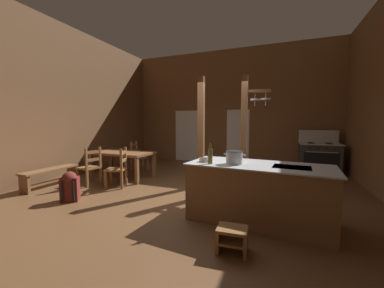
{
  "coord_description": "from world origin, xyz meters",
  "views": [
    {
      "loc": [
        1.85,
        -4.16,
        1.55
      ],
      "look_at": [
        -0.2,
        1.09,
        1.02
      ],
      "focal_mm": 20.97,
      "sensor_mm": 36.0,
      "label": 1
    }
  ],
  "objects_px": {
    "ladderback_chair_near_window": "(118,168)",
    "bottle_tall_on_counter": "(210,156)",
    "step_stool": "(232,238)",
    "ladderback_chair_at_table_end": "(138,157)",
    "stove_range": "(319,158)",
    "backpack": "(70,185)",
    "dining_table": "(123,155)",
    "ladderback_chair_by_post": "(90,167)",
    "stockpot_on_counter": "(234,157)",
    "mixing_bowl_on_counter": "(204,160)",
    "kitchen_island": "(258,193)",
    "bench_along_left_wall": "(50,174)"
  },
  "relations": [
    {
      "from": "ladderback_chair_near_window",
      "to": "bottle_tall_on_counter",
      "type": "xyz_separation_m",
      "value": [
        2.62,
        -0.98,
        0.59
      ]
    },
    {
      "from": "step_stool",
      "to": "ladderback_chair_at_table_end",
      "type": "distance_m",
      "value": 5.15
    },
    {
      "from": "stove_range",
      "to": "backpack",
      "type": "xyz_separation_m",
      "value": [
        -5.01,
        -4.64,
        -0.17
      ]
    },
    {
      "from": "dining_table",
      "to": "ladderback_chair_by_post",
      "type": "distance_m",
      "value": 0.96
    },
    {
      "from": "dining_table",
      "to": "ladderback_chair_at_table_end",
      "type": "distance_m",
      "value": 0.99
    },
    {
      "from": "stockpot_on_counter",
      "to": "dining_table",
      "type": "bearing_deg",
      "value": 154.49
    },
    {
      "from": "stockpot_on_counter",
      "to": "mixing_bowl_on_counter",
      "type": "bearing_deg",
      "value": 178.58
    },
    {
      "from": "dining_table",
      "to": "kitchen_island",
      "type": "bearing_deg",
      "value": -22.06
    },
    {
      "from": "ladderback_chair_by_post",
      "to": "bench_along_left_wall",
      "type": "xyz_separation_m",
      "value": [
        -0.8,
        -0.47,
        -0.15
      ]
    },
    {
      "from": "kitchen_island",
      "to": "ladderback_chair_near_window",
      "type": "xyz_separation_m",
      "value": [
        -3.34,
        0.76,
        -0.0
      ]
    },
    {
      "from": "stove_range",
      "to": "bottle_tall_on_counter",
      "type": "relative_size",
      "value": 4.14
    },
    {
      "from": "backpack",
      "to": "ladderback_chair_near_window",
      "type": "bearing_deg",
      "value": 79.18
    },
    {
      "from": "ladderback_chair_at_table_end",
      "to": "bottle_tall_on_counter",
      "type": "distance_m",
      "value": 4.29
    },
    {
      "from": "bench_along_left_wall",
      "to": "mixing_bowl_on_counter",
      "type": "bearing_deg",
      "value": -3.77
    },
    {
      "from": "kitchen_island",
      "to": "dining_table",
      "type": "relative_size",
      "value": 1.29
    },
    {
      "from": "ladderback_chair_near_window",
      "to": "ladderback_chair_by_post",
      "type": "bearing_deg",
      "value": -171.54
    },
    {
      "from": "bench_along_left_wall",
      "to": "ladderback_chair_at_table_end",
      "type": "bearing_deg",
      "value": 68.32
    },
    {
      "from": "ladderback_chair_by_post",
      "to": "kitchen_island",
      "type": "bearing_deg",
      "value": -8.98
    },
    {
      "from": "backpack",
      "to": "mixing_bowl_on_counter",
      "type": "distance_m",
      "value": 2.79
    },
    {
      "from": "ladderback_chair_by_post",
      "to": "bottle_tall_on_counter",
      "type": "bearing_deg",
      "value": -14.45
    },
    {
      "from": "ladderback_chair_by_post",
      "to": "backpack",
      "type": "relative_size",
      "value": 1.59
    },
    {
      "from": "ladderback_chair_at_table_end",
      "to": "bench_along_left_wall",
      "type": "bearing_deg",
      "value": -111.68
    },
    {
      "from": "stove_range",
      "to": "backpack",
      "type": "height_order",
      "value": "stove_range"
    },
    {
      "from": "ladderback_chair_near_window",
      "to": "bench_along_left_wall",
      "type": "relative_size",
      "value": 0.71
    },
    {
      "from": "ladderback_chair_near_window",
      "to": "dining_table",
      "type": "bearing_deg",
      "value": 121.54
    },
    {
      "from": "bench_along_left_wall",
      "to": "stockpot_on_counter",
      "type": "xyz_separation_m",
      "value": [
        4.54,
        -0.28,
        0.71
      ]
    },
    {
      "from": "ladderback_chair_at_table_end",
      "to": "kitchen_island",
      "type": "bearing_deg",
      "value": -32.25
    },
    {
      "from": "ladderback_chair_by_post",
      "to": "backpack",
      "type": "distance_m",
      "value": 1.19
    },
    {
      "from": "stove_range",
      "to": "mixing_bowl_on_counter",
      "type": "relative_size",
      "value": 7.54
    },
    {
      "from": "kitchen_island",
      "to": "ladderback_chair_by_post",
      "type": "xyz_separation_m",
      "value": [
        -4.1,
        0.65,
        -0.0
      ]
    },
    {
      "from": "ladderback_chair_near_window",
      "to": "ladderback_chair_at_table_end",
      "type": "relative_size",
      "value": 1.0
    },
    {
      "from": "step_stool",
      "to": "ladderback_chair_at_table_end",
      "type": "xyz_separation_m",
      "value": [
        -3.77,
        3.5,
        0.27
      ]
    },
    {
      "from": "ladderback_chair_at_table_end",
      "to": "stockpot_on_counter",
      "type": "distance_m",
      "value": 4.49
    },
    {
      "from": "bench_along_left_wall",
      "to": "bottle_tall_on_counter",
      "type": "relative_size",
      "value": 4.17
    },
    {
      "from": "ladderback_chair_near_window",
      "to": "backpack",
      "type": "bearing_deg",
      "value": -100.82
    },
    {
      "from": "step_stool",
      "to": "stockpot_on_counter",
      "type": "xyz_separation_m",
      "value": [
        -0.16,
        0.89,
        0.84
      ]
    },
    {
      "from": "dining_table",
      "to": "stockpot_on_counter",
      "type": "bearing_deg",
      "value": -25.51
    },
    {
      "from": "step_stool",
      "to": "bench_along_left_wall",
      "type": "xyz_separation_m",
      "value": [
        -4.69,
        1.17,
        0.13
      ]
    },
    {
      "from": "backpack",
      "to": "bottle_tall_on_counter",
      "type": "relative_size",
      "value": 1.87
    },
    {
      "from": "stockpot_on_counter",
      "to": "mixing_bowl_on_counter",
      "type": "relative_size",
      "value": 1.94
    },
    {
      "from": "ladderback_chair_at_table_end",
      "to": "bench_along_left_wall",
      "type": "xyz_separation_m",
      "value": [
        -0.93,
        -2.33,
        -0.15
      ]
    },
    {
      "from": "kitchen_island",
      "to": "ladderback_chair_near_window",
      "type": "distance_m",
      "value": 3.42
    },
    {
      "from": "kitchen_island",
      "to": "mixing_bowl_on_counter",
      "type": "distance_m",
      "value": 0.99
    },
    {
      "from": "kitchen_island",
      "to": "bench_along_left_wall",
      "type": "height_order",
      "value": "kitchen_island"
    },
    {
      "from": "bench_along_left_wall",
      "to": "mixing_bowl_on_counter",
      "type": "distance_m",
      "value": 4.1
    },
    {
      "from": "kitchen_island",
      "to": "bench_along_left_wall",
      "type": "bearing_deg",
      "value": 177.95
    },
    {
      "from": "ladderback_chair_near_window",
      "to": "stockpot_on_counter",
      "type": "relative_size",
      "value": 2.79
    },
    {
      "from": "ladderback_chair_at_table_end",
      "to": "dining_table",
      "type": "bearing_deg",
      "value": -81.06
    },
    {
      "from": "step_stool",
      "to": "ladderback_chair_at_table_end",
      "type": "bearing_deg",
      "value": 137.1
    },
    {
      "from": "stove_range",
      "to": "stockpot_on_counter",
      "type": "relative_size",
      "value": 3.88
    }
  ]
}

